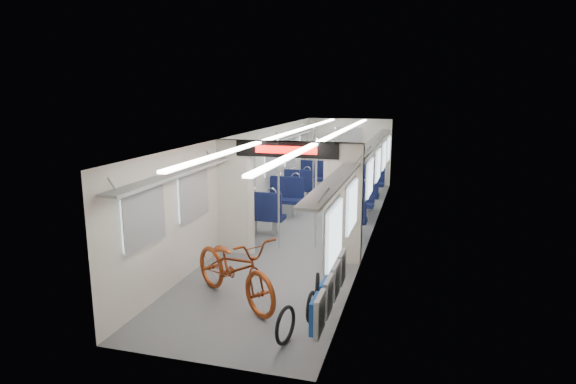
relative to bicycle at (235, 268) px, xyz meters
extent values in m
plane|color=#515456|center=(0.23, 4.24, -0.56)|extent=(12.00, 12.00, 0.00)
cube|color=beige|center=(-1.22, 4.24, 0.59)|extent=(0.02, 12.00, 2.30)
cube|color=beige|center=(1.68, 4.24, 0.59)|extent=(0.02, 12.00, 2.30)
cube|color=beige|center=(0.23, 10.24, 0.59)|extent=(2.90, 0.02, 2.30)
cube|color=beige|center=(0.23, -1.76, 0.59)|extent=(2.90, 0.02, 2.30)
cube|color=silver|center=(0.23, 4.24, 1.74)|extent=(2.90, 12.00, 0.02)
cube|color=white|center=(-0.32, 4.24, 1.71)|extent=(0.12, 11.40, 0.04)
cube|color=white|center=(0.78, 4.24, 1.71)|extent=(0.12, 11.40, 0.04)
cube|color=beige|center=(-0.90, 2.24, 0.44)|extent=(0.65, 0.18, 2.00)
cube|color=beige|center=(1.35, 2.24, 0.44)|extent=(0.65, 0.18, 2.00)
cube|color=beige|center=(0.23, 2.24, 1.59)|extent=(2.90, 0.18, 0.30)
cylinder|color=beige|center=(-0.57, 2.24, 0.44)|extent=(0.20, 0.20, 2.00)
cylinder|color=beige|center=(1.03, 2.24, 0.44)|extent=(0.20, 0.20, 2.00)
cube|color=black|center=(0.23, 2.13, 1.59)|extent=(2.00, 0.03, 0.30)
cube|color=#FF0C07|center=(0.23, 2.11, 1.59)|extent=(1.20, 0.02, 0.14)
cube|color=silver|center=(-1.19, -0.56, 0.84)|extent=(0.04, 1.00, 0.75)
cube|color=silver|center=(1.65, -0.56, 0.84)|extent=(0.04, 1.00, 0.75)
cube|color=silver|center=(-1.19, 1.04, 0.84)|extent=(0.04, 1.00, 0.75)
cube|color=silver|center=(1.65, 1.04, 0.84)|extent=(0.04, 1.00, 0.75)
cube|color=silver|center=(-1.19, 3.74, 0.84)|extent=(0.04, 1.00, 0.75)
cube|color=silver|center=(1.65, 3.74, 0.84)|extent=(0.04, 1.00, 0.75)
cube|color=silver|center=(-1.19, 5.64, 0.84)|extent=(0.04, 1.00, 0.75)
cube|color=silver|center=(1.65, 5.64, 0.84)|extent=(0.04, 1.00, 0.75)
cube|color=silver|center=(-1.19, 7.54, 0.84)|extent=(0.04, 1.00, 0.75)
cube|color=silver|center=(1.65, 7.54, 0.84)|extent=(0.04, 1.00, 0.75)
cube|color=silver|center=(-1.19, 9.34, 0.84)|extent=(0.04, 1.00, 0.75)
cube|color=silver|center=(1.65, 9.34, 0.84)|extent=(0.04, 1.00, 0.75)
cube|color=gray|center=(-1.04, 0.24, 1.39)|extent=(0.30, 3.60, 0.04)
cube|color=gray|center=(1.50, 0.24, 1.39)|extent=(0.30, 3.60, 0.04)
cube|color=gray|center=(-1.04, 6.24, 1.39)|extent=(0.30, 7.60, 0.04)
cube|color=gray|center=(1.50, 6.24, 1.39)|extent=(0.30, 7.60, 0.04)
cube|color=gray|center=(0.23, 10.18, 0.44)|extent=(0.90, 0.05, 2.00)
imported|color=maroon|center=(0.00, 0.00, 0.00)|extent=(2.15, 1.83, 1.11)
cube|color=gray|center=(1.61, -1.25, 0.02)|extent=(0.06, 0.44, 0.50)
cube|color=navy|center=(1.55, -1.25, 0.02)|extent=(0.06, 0.40, 0.42)
cube|color=gray|center=(1.61, -0.70, 0.02)|extent=(0.06, 0.44, 0.50)
cube|color=navy|center=(1.55, -0.70, 0.02)|extent=(0.06, 0.40, 0.42)
cube|color=gray|center=(1.61, -0.15, 0.02)|extent=(0.06, 0.44, 0.50)
cube|color=navy|center=(1.55, -0.15, 0.02)|extent=(0.06, 0.40, 0.42)
cube|color=gray|center=(1.61, 0.40, 0.02)|extent=(0.06, 0.44, 0.50)
cube|color=navy|center=(1.55, 0.40, 0.02)|extent=(0.06, 0.40, 0.42)
torus|color=black|center=(1.11, -1.03, -0.32)|extent=(0.16, 0.52, 0.52)
torus|color=black|center=(1.30, -0.35, -0.35)|extent=(0.07, 0.46, 0.46)
torus|color=black|center=(1.26, 0.25, -0.33)|extent=(0.13, 0.50, 0.50)
cube|color=#0B1134|center=(-0.47, 3.58, -0.16)|extent=(0.46, 0.43, 0.10)
cylinder|color=gray|center=(-0.47, 3.58, -0.38)|extent=(0.10, 0.10, 0.35)
cube|color=#0B1134|center=(-0.47, 3.41, 0.18)|extent=(0.46, 0.08, 0.57)
torus|color=silver|center=(-0.47, 3.41, 0.46)|extent=(0.23, 0.03, 0.23)
cube|color=#0B1134|center=(-0.47, 5.33, -0.16)|extent=(0.46, 0.43, 0.10)
cylinder|color=gray|center=(-0.47, 5.33, -0.38)|extent=(0.10, 0.10, 0.35)
cube|color=#0B1134|center=(-0.47, 5.51, 0.18)|extent=(0.46, 0.08, 0.57)
torus|color=silver|center=(-0.47, 5.51, 0.46)|extent=(0.23, 0.03, 0.23)
cube|color=#0B1134|center=(-0.94, 3.58, -0.16)|extent=(0.46, 0.43, 0.10)
cylinder|color=gray|center=(-0.94, 3.58, -0.38)|extent=(0.10, 0.10, 0.35)
cube|color=#0B1134|center=(-0.94, 3.41, 0.18)|extent=(0.46, 0.08, 0.57)
torus|color=silver|center=(-0.94, 3.41, 0.46)|extent=(0.23, 0.03, 0.23)
cube|color=#0B1134|center=(-0.94, 5.33, -0.16)|extent=(0.46, 0.43, 0.10)
cylinder|color=gray|center=(-0.94, 5.33, -0.38)|extent=(0.10, 0.10, 0.35)
cube|color=#0B1134|center=(-0.94, 5.51, 0.18)|extent=(0.46, 0.08, 0.57)
torus|color=silver|center=(-0.94, 5.51, 0.46)|extent=(0.23, 0.03, 0.23)
cube|color=#0B1134|center=(0.93, 3.87, -0.16)|extent=(0.41, 0.38, 0.10)
cylinder|color=gray|center=(0.93, 3.87, -0.38)|extent=(0.10, 0.10, 0.35)
cube|color=#0B1134|center=(0.93, 3.71, 0.14)|extent=(0.41, 0.07, 0.50)
torus|color=silver|center=(0.93, 3.71, 0.39)|extent=(0.21, 0.03, 0.21)
cube|color=#0B1134|center=(0.93, 5.40, -0.16)|extent=(0.41, 0.38, 0.10)
cylinder|color=gray|center=(0.93, 5.40, -0.38)|extent=(0.10, 0.10, 0.35)
cube|color=#0B1134|center=(0.93, 5.56, 0.14)|extent=(0.41, 0.07, 0.50)
torus|color=silver|center=(0.93, 5.56, 0.39)|extent=(0.21, 0.03, 0.21)
cube|color=#0B1134|center=(1.40, 3.87, -0.16)|extent=(0.41, 0.38, 0.10)
cylinder|color=gray|center=(1.40, 3.87, -0.38)|extent=(0.10, 0.10, 0.35)
cube|color=#0B1134|center=(1.40, 3.71, 0.14)|extent=(0.41, 0.07, 0.50)
torus|color=silver|center=(1.40, 3.71, 0.39)|extent=(0.21, 0.03, 0.21)
cube|color=#0B1134|center=(1.40, 5.40, -0.16)|extent=(0.41, 0.38, 0.10)
cylinder|color=gray|center=(1.40, 5.40, -0.38)|extent=(0.10, 0.10, 0.35)
cube|color=#0B1134|center=(1.40, 5.56, 0.14)|extent=(0.41, 0.07, 0.50)
torus|color=silver|center=(1.40, 5.56, 0.39)|extent=(0.21, 0.03, 0.21)
cube|color=#0B1134|center=(-0.47, 7.00, -0.16)|extent=(0.44, 0.41, 0.10)
cylinder|color=gray|center=(-0.47, 7.00, -0.38)|extent=(0.10, 0.10, 0.35)
cube|color=#0B1134|center=(-0.47, 6.83, 0.16)|extent=(0.44, 0.08, 0.54)
torus|color=silver|center=(-0.47, 6.83, 0.43)|extent=(0.22, 0.03, 0.22)
cube|color=#0B1134|center=(-0.47, 8.67, -0.16)|extent=(0.44, 0.41, 0.10)
cylinder|color=gray|center=(-0.47, 8.67, -0.38)|extent=(0.10, 0.10, 0.35)
cube|color=#0B1134|center=(-0.47, 8.83, 0.16)|extent=(0.44, 0.08, 0.54)
torus|color=silver|center=(-0.47, 8.83, 0.43)|extent=(0.22, 0.03, 0.22)
cube|color=#0B1134|center=(-0.94, 7.00, -0.16)|extent=(0.44, 0.41, 0.10)
cylinder|color=gray|center=(-0.94, 7.00, -0.38)|extent=(0.10, 0.10, 0.35)
cube|color=#0B1134|center=(-0.94, 6.83, 0.16)|extent=(0.44, 0.08, 0.54)
torus|color=silver|center=(-0.94, 6.83, 0.43)|extent=(0.22, 0.03, 0.22)
cube|color=#0B1134|center=(-0.94, 8.67, -0.16)|extent=(0.44, 0.41, 0.10)
cylinder|color=gray|center=(-0.94, 8.67, -0.38)|extent=(0.10, 0.10, 0.35)
cube|color=#0B1134|center=(-0.94, 8.83, 0.16)|extent=(0.44, 0.08, 0.54)
torus|color=silver|center=(-0.94, 8.83, 0.43)|extent=(0.22, 0.03, 0.22)
cube|color=#0B1134|center=(0.93, 6.56, -0.16)|extent=(0.45, 0.42, 0.10)
cylinder|color=gray|center=(0.93, 6.56, -0.38)|extent=(0.10, 0.10, 0.35)
cube|color=#0B1134|center=(0.93, 6.38, 0.17)|extent=(0.45, 0.08, 0.56)
torus|color=silver|center=(0.93, 6.38, 0.45)|extent=(0.23, 0.03, 0.23)
cube|color=#0B1134|center=(0.93, 8.27, -0.16)|extent=(0.45, 0.42, 0.10)
cylinder|color=gray|center=(0.93, 8.27, -0.38)|extent=(0.10, 0.10, 0.35)
cube|color=#0B1134|center=(0.93, 8.45, 0.17)|extent=(0.45, 0.08, 0.56)
torus|color=silver|center=(0.93, 8.45, 0.45)|extent=(0.23, 0.03, 0.23)
cube|color=#0B1134|center=(1.40, 6.56, -0.16)|extent=(0.45, 0.42, 0.10)
cylinder|color=gray|center=(1.40, 6.56, -0.38)|extent=(0.10, 0.10, 0.35)
cube|color=#0B1134|center=(1.40, 6.38, 0.17)|extent=(0.45, 0.08, 0.56)
torus|color=silver|center=(1.40, 6.38, 0.45)|extent=(0.23, 0.03, 0.23)
cube|color=#0B1134|center=(1.40, 8.27, -0.16)|extent=(0.45, 0.42, 0.10)
cylinder|color=gray|center=(1.40, 8.27, -0.38)|extent=(0.10, 0.10, 0.35)
cube|color=#0B1134|center=(1.40, 8.45, 0.17)|extent=(0.45, 0.08, 0.56)
torus|color=silver|center=(1.40, 8.45, 0.45)|extent=(0.23, 0.03, 0.23)
cylinder|color=silver|center=(-0.08, 2.66, 0.59)|extent=(0.04, 0.04, 2.30)
cylinder|color=silver|center=(0.63, 2.94, 0.59)|extent=(0.04, 0.04, 2.30)
cylinder|color=silver|center=(-0.17, 6.29, 0.59)|extent=(0.04, 0.04, 2.30)
cylinder|color=silver|center=(0.47, 5.96, 0.59)|extent=(0.04, 0.04, 2.30)
camera|label=1|loc=(2.69, -6.55, 2.68)|focal=30.00mm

